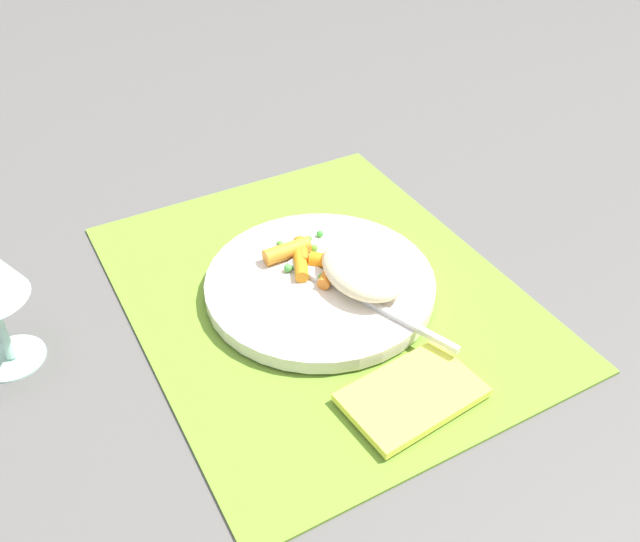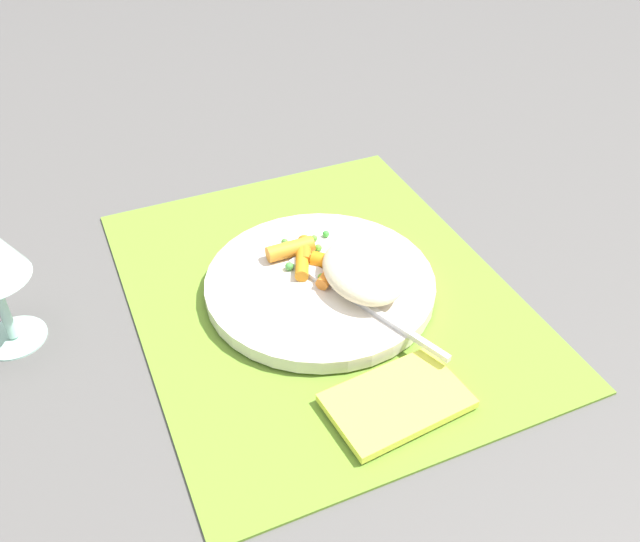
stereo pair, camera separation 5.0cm
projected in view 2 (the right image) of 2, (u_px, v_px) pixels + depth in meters
ground_plane at (320, 294)px, 0.72m from camera, size 2.40×2.40×0.00m
placemat at (320, 292)px, 0.71m from camera, size 0.47×0.38×0.01m
plate at (320, 284)px, 0.71m from camera, size 0.24×0.24×0.02m
rice_mound at (363, 271)px, 0.69m from camera, size 0.10×0.08×0.03m
carrot_portion at (311, 259)px, 0.72m from camera, size 0.09×0.09×0.02m
pea_scatter at (313, 259)px, 0.72m from camera, size 0.09×0.08×0.01m
fork at (349, 295)px, 0.68m from camera, size 0.20×0.08×0.01m
napkin at (395, 402)px, 0.59m from camera, size 0.09×0.13×0.01m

